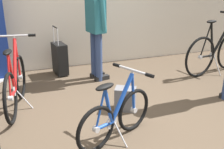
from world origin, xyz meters
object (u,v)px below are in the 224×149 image
at_px(visitor_browsing, 96,23).
at_px(backpack_on_floor, 125,99).
at_px(display_bike_right, 16,83).
at_px(rolling_suitcase, 60,58).
at_px(folding_bike_foreground, 116,115).
at_px(display_bike_left, 216,51).

relative_size(visitor_browsing, backpack_on_floor, 5.13).
height_order(visitor_browsing, backpack_on_floor, visitor_browsing).
relative_size(display_bike_right, visitor_browsing, 0.79).
xyz_separation_m(display_bike_right, backpack_on_floor, (1.28, -0.49, -0.20)).
distance_m(display_bike_right, rolling_suitcase, 1.31).
relative_size(display_bike_right, backpack_on_floor, 4.08).
distance_m(folding_bike_foreground, rolling_suitcase, 2.17).
bearing_deg(visitor_browsing, display_bike_left, -11.39).
xyz_separation_m(display_bike_left, backpack_on_floor, (-1.99, -0.73, -0.24)).
relative_size(display_bike_left, backpack_on_floor, 4.62).
bearing_deg(display_bike_right, visitor_browsing, 27.11).
relative_size(visitor_browsing, rolling_suitcase, 1.94).
bearing_deg(rolling_suitcase, visitor_browsing, -39.87).
bearing_deg(display_bike_left, visitor_browsing, 168.61).
distance_m(folding_bike_foreground, display_bike_left, 2.69).
distance_m(folding_bike_foreground, backpack_on_floor, 0.70).
bearing_deg(rolling_suitcase, display_bike_left, -18.35).
xyz_separation_m(rolling_suitcase, backpack_on_floor, (0.55, -1.57, -0.14)).
distance_m(display_bike_left, rolling_suitcase, 2.68).
xyz_separation_m(folding_bike_foreground, backpack_on_floor, (0.35, 0.59, -0.14)).
bearing_deg(backpack_on_floor, folding_bike_foreground, -120.89).
relative_size(folding_bike_foreground, display_bike_right, 0.74).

